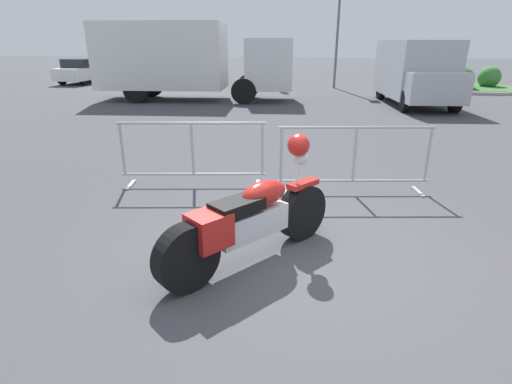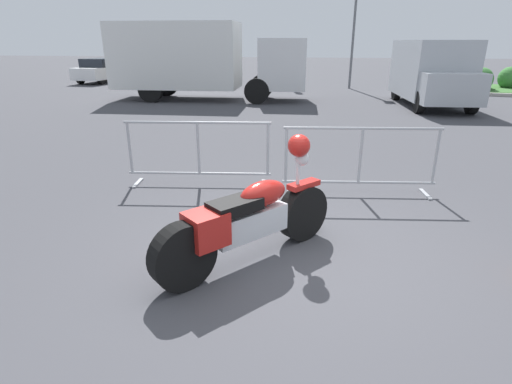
{
  "view_description": "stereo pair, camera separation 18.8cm",
  "coord_description": "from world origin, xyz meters",
  "views": [
    {
      "loc": [
        0.05,
        -3.93,
        2.26
      ],
      "look_at": [
        -0.51,
        0.3,
        0.65
      ],
      "focal_mm": 28.0,
      "sensor_mm": 36.0,
      "label": 1
    },
    {
      "loc": [
        0.23,
        -3.9,
        2.26
      ],
      "look_at": [
        -0.51,
        0.3,
        0.65
      ],
      "focal_mm": 28.0,
      "sensor_mm": 36.0,
      "label": 2
    }
  ],
  "objects": [
    {
      "name": "ground_plane",
      "position": [
        0.0,
        0.0,
        0.0
      ],
      "size": [
        120.0,
        120.0,
        0.0
      ],
      "primitive_type": "plane",
      "color": "#424247"
    },
    {
      "name": "motorcycle",
      "position": [
        -0.51,
        -0.1,
        0.5
      ],
      "size": [
        1.64,
        1.88,
        1.31
      ],
      "rotation": [
        0.0,
        0.0,
        0.87
      ],
      "color": "black",
      "rests_on": "ground"
    },
    {
      "name": "crowd_barrier_near",
      "position": [
        -1.8,
        2.18,
        0.56
      ],
      "size": [
        2.35,
        0.73,
        1.07
      ],
      "rotation": [
        0.0,
        0.0,
        0.14
      ],
      "color": "#9EA0A5",
      "rests_on": "ground"
    },
    {
      "name": "crowd_barrier_far",
      "position": [
        0.78,
        2.18,
        0.56
      ],
      "size": [
        2.35,
        0.73,
        1.07
      ],
      "rotation": [
        0.0,
        0.0,
        0.14
      ],
      "color": "#9EA0A5",
      "rests_on": "ground"
    },
    {
      "name": "box_truck",
      "position": [
        -4.99,
        12.31,
        1.64
      ],
      "size": [
        7.82,
        2.71,
        2.98
      ],
      "rotation": [
        0.0,
        0.0,
        0.06
      ],
      "color": "white",
      "rests_on": "ground"
    },
    {
      "name": "delivery_van",
      "position": [
        3.93,
        12.26,
        1.24
      ],
      "size": [
        2.35,
        5.14,
        2.31
      ],
      "rotation": [
        0.0,
        0.0,
        -1.49
      ],
      "color": "#B2B7BC",
      "rests_on": "ground"
    },
    {
      "name": "parked_car_white",
      "position": [
        -12.9,
        18.6,
        0.68
      ],
      "size": [
        1.87,
        4.08,
        1.35
      ],
      "rotation": [
        0.0,
        0.0,
        1.51
      ],
      "color": "white",
      "rests_on": "ground"
    },
    {
      "name": "parked_car_tan",
      "position": [
        -9.79,
        19.24,
        0.7
      ],
      "size": [
        1.92,
        4.19,
        1.39
      ],
      "rotation": [
        0.0,
        0.0,
        1.51
      ],
      "color": "tan",
      "rests_on": "ground"
    },
    {
      "name": "parked_car_silver",
      "position": [
        -6.67,
        18.64,
        0.69
      ],
      "size": [
        1.89,
        4.12,
        1.37
      ],
      "rotation": [
        0.0,
        0.0,
        1.51
      ],
      "color": "#B7BABF",
      "rests_on": "ground"
    },
    {
      "name": "pedestrian",
      "position": [
        -1.41,
        16.19,
        0.92
      ],
      "size": [
        0.37,
        0.37,
        1.69
      ],
      "rotation": [
        0.0,
        0.0,
        3.25
      ],
      "color": "#262838",
      "rests_on": "ground"
    },
    {
      "name": "planter_island",
      "position": [
        7.95,
        17.6,
        0.33
      ],
      "size": [
        4.56,
        4.56,
        1.15
      ],
      "color": "#ADA89E",
      "rests_on": "ground"
    },
    {
      "name": "street_lamp",
      "position": [
        1.27,
        17.72,
        3.71
      ],
      "size": [
        0.36,
        0.7,
        5.68
      ],
      "color": "#595B60",
      "rests_on": "ground"
    }
  ]
}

